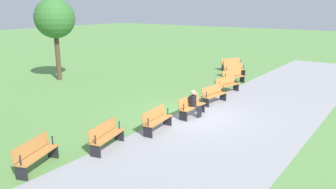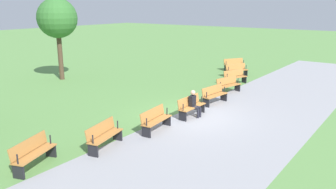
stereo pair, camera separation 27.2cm
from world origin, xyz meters
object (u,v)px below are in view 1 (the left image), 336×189
(bench_3, at_px, (227,85))
(person_seated, at_px, (194,103))
(bench_0, at_px, (232,64))
(bench_1, at_px, (234,70))
(bench_5, at_px, (191,106))
(bench_7, at_px, (106,135))
(tree_0, at_px, (55,19))
(bench_2, at_px, (233,77))
(bench_6, at_px, (157,120))
(bench_8, at_px, (36,154))
(bench_4, at_px, (214,94))

(bench_3, relative_size, person_seated, 1.43)
(bench_0, relative_size, bench_1, 0.97)
(person_seated, bearing_deg, bench_5, -76.53)
(bench_7, xyz_separation_m, tree_0, (-6.20, -10.66, 3.52))
(bench_2, height_order, bench_7, same)
(bench_6, height_order, bench_8, same)
(bench_2, xyz_separation_m, bench_8, (14.08, 0.00, 0.00))
(bench_6, relative_size, person_seated, 1.41)
(bench_3, distance_m, bench_6, 7.14)
(bench_0, height_order, bench_4, same)
(bench_0, height_order, bench_6, same)
(bench_4, distance_m, person_seated, 2.38)
(bench_2, distance_m, bench_5, 7.14)
(bench_7, xyz_separation_m, bench_8, (2.29, -0.67, 0.00))
(bench_0, bearing_deg, bench_6, 46.02)
(person_seated, bearing_deg, bench_3, -171.72)
(bench_2, relative_size, bench_3, 1.00)
(bench_2, xyz_separation_m, bench_7, (11.78, 0.67, 0.00))
(bench_5, xyz_separation_m, tree_0, (-1.45, -11.20, 3.52))
(bench_5, bearing_deg, bench_0, -163.64)
(bench_2, xyz_separation_m, bench_4, (4.65, 1.08, 0.00))
(bench_6, bearing_deg, bench_4, 173.41)
(bench_2, height_order, person_seated, person_seated)
(bench_2, distance_m, person_seated, 7.14)
(bench_7, distance_m, tree_0, 12.82)
(bench_1, relative_size, tree_0, 0.32)
(tree_0, bearing_deg, bench_2, 119.22)
(bench_1, height_order, bench_4, same)
(bench_5, height_order, person_seated, person_seated)
(tree_0, bearing_deg, bench_6, 70.85)
(bench_3, xyz_separation_m, bench_4, (2.36, 0.41, 0.00))
(bench_5, xyz_separation_m, bench_7, (4.74, -0.54, 0.00))
(bench_3, bearing_deg, bench_5, 19.72)
(bench_4, distance_m, tree_0, 11.65)
(bench_2, height_order, tree_0, tree_0)
(bench_1, height_order, bench_6, same)
(bench_1, bearing_deg, bench_0, -124.18)
(bench_0, bearing_deg, person_seated, 50.00)
(bench_3, height_order, bench_8, same)
(bench_6, bearing_deg, bench_8, -19.68)
(bench_5, bearing_deg, bench_7, -6.54)
(bench_1, xyz_separation_m, bench_7, (13.99, 1.60, 0.00))
(bench_7, height_order, tree_0, tree_0)
(bench_0, distance_m, bench_4, 9.48)
(bench_4, bearing_deg, person_seated, 13.32)
(bench_1, relative_size, bench_7, 0.98)
(bench_0, bearing_deg, tree_0, -5.69)
(bench_3, relative_size, bench_5, 1.04)
(bench_2, bearing_deg, bench_3, 36.12)
(bench_5, height_order, bench_8, same)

